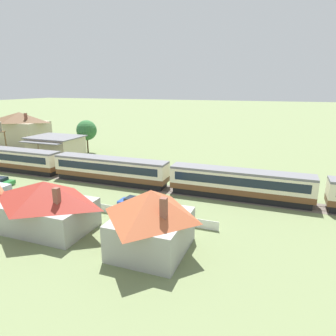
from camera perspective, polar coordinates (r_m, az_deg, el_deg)
name	(u,v)px	position (r m, az deg, el deg)	size (l,w,h in m)	color
ground_plane	(233,195)	(43.77, 12.31, -5.09)	(600.00, 600.00, 0.00)	#707F51
passenger_train	(171,175)	(44.23, 0.66, -1.44)	(80.38, 3.12, 4.06)	brown
railway_track	(200,193)	(43.70, 6.16, -4.84)	(132.84, 3.60, 0.04)	#665B51
station_building	(56,147)	(68.78, -20.51, 3.75)	(10.75, 9.32, 4.70)	beige
station_house_brown_roof	(21,128)	(87.48, -26.19, 6.80)	(14.19, 8.51, 8.60)	#BCB293
cottage_red_roof_2	(46,204)	(34.70, -22.18, -6.45)	(10.22, 6.71, 5.38)	#9E9E99
cottage_terracotta_roof_2	(151,220)	(27.98, -3.20, -9.80)	(6.91, 7.68, 6.00)	#9E9E99
picket_fence_front	(44,199)	(43.36, -22.60, -5.41)	(47.06, 0.06, 1.05)	white
parked_car_green	(0,182)	(53.71, -29.31, -2.26)	(4.23, 2.28, 1.26)	#287A38
parked_car_blue	(135,203)	(38.46, -6.37, -6.68)	(4.34, 2.04, 1.36)	#284CA8
yard_tree_0	(87,130)	(71.76, -15.24, 6.94)	(4.60, 4.60, 7.56)	#4C3823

